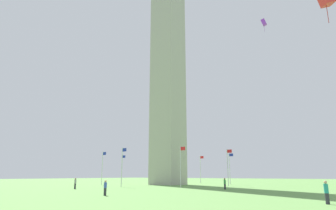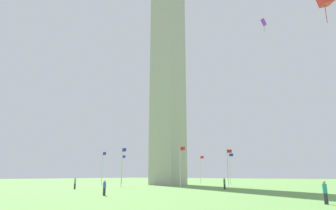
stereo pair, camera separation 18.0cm
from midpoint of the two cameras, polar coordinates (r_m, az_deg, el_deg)
The scene contains 15 objects.
ground_plane at distance 67.40m, azimuth 0.08°, elevation -15.52°, with size 260.00×260.00×0.00m, color #609347.
obelisk_monument at distance 72.53m, azimuth 0.07°, elevation 8.04°, with size 6.38×6.38×58.02m.
flagpole_n at distance 59.82m, azimuth 11.85°, elevation -11.63°, with size 1.12×0.14×7.25m.
flagpole_ne at distance 71.11m, azimuth 12.23°, elevation -11.90°, with size 1.12×0.14×7.25m.
flagpole_e at distance 79.74m, azimuth 6.56°, elevation -12.27°, with size 1.12×0.14×7.25m.
flagpole_se at distance 81.98m, azimuth -1.48°, elevation -12.39°, with size 1.12×0.14×7.25m.
flagpole_s at distance 77.02m, azimuth -8.97°, elevation -12.15°, with size 1.12×0.14×7.25m.
flagpole_sw at distance 66.74m, azimuth -12.78°, elevation -11.77°, with size 1.12×0.14×7.25m.
flagpole_w at distance 56.14m, azimuth -9.02°, elevation -11.63°, with size 1.12×0.14×7.25m.
flagpole_nw at distance 52.82m, azimuth 2.60°, elevation -11.66°, with size 1.12×0.14×7.25m.
person_gray_shirt at distance 49.62m, azimuth -17.85°, elevation -14.57°, with size 0.32×0.32×1.70m.
person_blue_shirt at distance 33.01m, azimuth -12.33°, elevation -15.74°, with size 0.32×0.32×1.61m.
person_green_shirt at distance 46.56m, azimuth 11.24°, elevation -15.05°, with size 0.32×0.32×1.69m.
person_teal_shirt at distance 25.75m, azimuth 28.87°, elevation -14.93°, with size 0.32×0.32×1.73m.
kite_purple_box at distance 62.53m, azimuth 18.50°, elevation 15.27°, with size 1.16×0.84×2.75m.
Camera 2 is at (39.98, -54.22, 2.15)m, focal length 30.78 mm.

